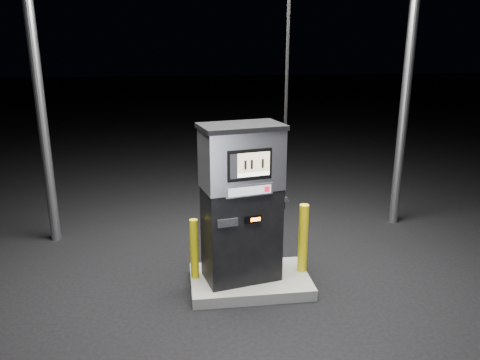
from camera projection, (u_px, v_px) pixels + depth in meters
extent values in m
plane|color=black|center=(250.00, 286.00, 6.39)|extent=(80.00, 80.00, 0.00)
cube|color=slate|center=(250.00, 281.00, 6.37)|extent=(1.60, 1.00, 0.15)
cylinder|color=gray|center=(40.00, 106.00, 7.26)|extent=(0.16, 0.16, 4.50)
cylinder|color=gray|center=(405.00, 99.00, 8.03)|extent=(0.16, 0.16, 4.50)
cube|color=black|center=(241.00, 233.00, 6.16)|extent=(1.06, 0.74, 1.27)
cube|color=silver|center=(241.00, 159.00, 5.87)|extent=(1.08, 0.77, 0.76)
cube|color=black|center=(241.00, 127.00, 5.75)|extent=(1.13, 0.82, 0.06)
cube|color=black|center=(250.00, 165.00, 5.60)|extent=(0.56, 0.15, 0.38)
cube|color=tan|center=(254.00, 162.00, 5.59)|extent=(0.41, 0.09, 0.24)
cube|color=white|center=(254.00, 174.00, 5.63)|extent=(0.41, 0.09, 0.05)
cube|color=silver|center=(250.00, 191.00, 5.69)|extent=(0.60, 0.16, 0.14)
cube|color=#A1A3A9|center=(250.00, 191.00, 5.68)|extent=(0.55, 0.12, 0.11)
cube|color=red|center=(267.00, 189.00, 5.75)|extent=(0.07, 0.02, 0.07)
cube|color=black|center=(253.00, 219.00, 5.82)|extent=(0.22, 0.07, 0.09)
cube|color=#FF640C|center=(256.00, 219.00, 5.82)|extent=(0.13, 0.03, 0.05)
cube|color=black|center=(228.00, 223.00, 5.71)|extent=(0.26, 0.08, 0.10)
cube|color=black|center=(279.00, 198.00, 6.20)|extent=(0.14, 0.20, 0.25)
cylinder|color=gray|center=(283.00, 198.00, 6.22)|extent=(0.12, 0.23, 0.07)
cylinder|color=black|center=(287.00, 68.00, 5.69)|extent=(0.04, 0.04, 3.14)
cylinder|color=yellow|center=(194.00, 249.00, 6.21)|extent=(0.12, 0.12, 0.83)
cylinder|color=yellow|center=(303.00, 238.00, 6.37)|extent=(0.17, 0.17, 0.97)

